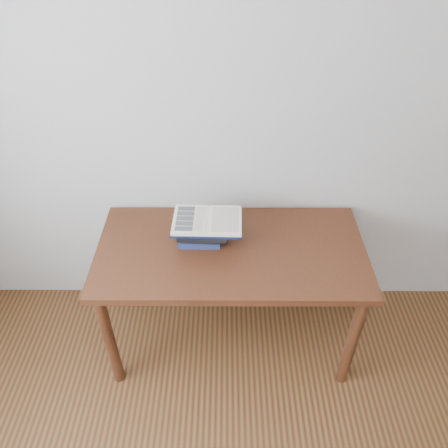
{
  "coord_description": "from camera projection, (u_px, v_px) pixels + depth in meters",
  "views": [
    {
      "loc": [
        -0.1,
        -0.24,
        2.24
      ],
      "look_at": [
        -0.11,
        1.4,
        0.87
      ],
      "focal_mm": 35.0,
      "sensor_mm": 36.0,
      "label": 1
    }
  ],
  "objects": [
    {
      "name": "book_stack",
      "position": [
        200.0,
        230.0,
        2.22
      ],
      "size": [
        0.26,
        0.19,
        0.13
      ],
      "color": "navy",
      "rests_on": "desk"
    },
    {
      "name": "open_book",
      "position": [
        207.0,
        221.0,
        2.16
      ],
      "size": [
        0.35,
        0.25,
        0.03
      ],
      "rotation": [
        0.0,
        0.0,
        -0.02
      ],
      "color": "black",
      "rests_on": "book_stack"
    },
    {
      "name": "desk",
      "position": [
        231.0,
        262.0,
        2.27
      ],
      "size": [
        1.37,
        0.68,
        0.73
      ],
      "color": "#442311",
      "rests_on": "ground"
    }
  ]
}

